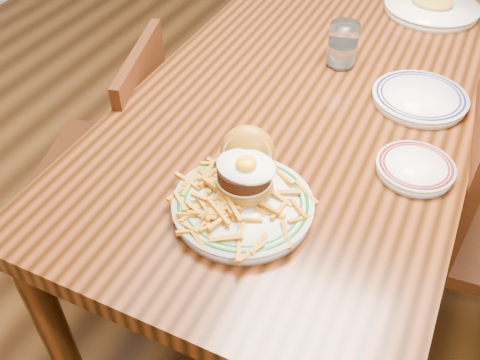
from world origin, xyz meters
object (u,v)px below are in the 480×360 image
at_px(chair_left, 119,154).
at_px(side_plate, 415,168).
at_px(table, 311,113).
at_px(main_plate, 244,192).

distance_m(chair_left, side_plate, 0.94).
height_order(table, main_plate, main_plate).
height_order(table, chair_left, chair_left).
xyz_separation_m(chair_left, main_plate, (0.58, -0.32, 0.35)).
distance_m(table, main_plate, 0.50).
height_order(main_plate, side_plate, main_plate).
relative_size(table, main_plate, 5.28).
relative_size(table, chair_left, 1.97).
height_order(chair_left, side_plate, chair_left).
xyz_separation_m(chair_left, side_plate, (0.88, -0.07, 0.33)).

